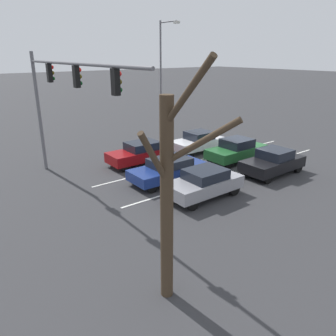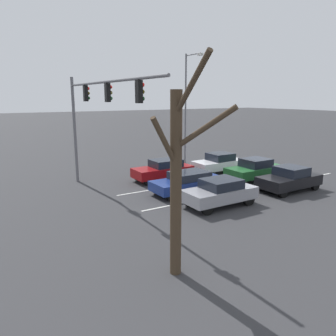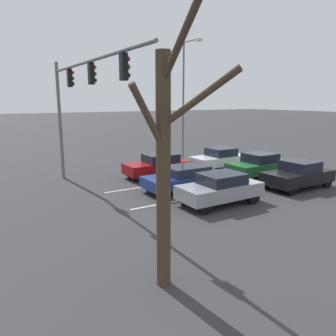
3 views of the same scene
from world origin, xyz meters
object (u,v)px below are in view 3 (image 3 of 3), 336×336
car_gray_leftlane_front (220,188)px  street_lamp_right_shoulder (185,95)px  car_navy_midlane_front (185,178)px  car_white_rightlane_second (220,158)px  car_black_leftlane_second (298,175)px  traffic_signal_gantry (77,92)px  bare_tree_near (166,161)px  car_maroon_rightlane_front (158,165)px  car_darkgreen_midlane_second (260,165)px

car_gray_leftlane_front → street_lamp_right_shoulder: bearing=-25.0°
car_gray_leftlane_front → car_navy_midlane_front: 2.91m
car_gray_leftlane_front → car_white_rightlane_second: 8.25m
car_navy_midlane_front → car_black_leftlane_second: car_black_leftlane_second is taller
traffic_signal_gantry → bare_tree_near: 10.35m
car_gray_leftlane_front → bare_tree_near: bearing=128.8°
car_black_leftlane_second → traffic_signal_gantry: (5.42, 10.80, 4.58)m
street_lamp_right_shoulder → car_white_rightlane_second: bearing=-167.1°
bare_tree_near → traffic_signal_gantry: bearing=-4.7°
car_navy_midlane_front → car_white_rightlane_second: 6.35m
car_white_rightlane_second → bare_tree_near: bare_tree_near is taller
traffic_signal_gantry → bare_tree_near: size_ratio=1.74×
car_gray_leftlane_front → traffic_signal_gantry: (5.40, 5.05, 4.56)m
car_maroon_rightlane_front → street_lamp_right_shoulder: size_ratio=0.46×
car_white_rightlane_second → street_lamp_right_shoulder: (3.40, 0.78, 4.54)m
car_black_leftlane_second → bare_tree_near: size_ratio=0.59×
car_darkgreen_midlane_second → car_white_rightlane_second: (3.22, 0.65, 0.01)m
car_navy_midlane_front → car_maroon_rightlane_front: 3.66m
car_black_leftlane_second → car_darkgreen_midlane_second: 3.12m
car_maroon_rightlane_front → traffic_signal_gantry: 7.16m
car_maroon_rightlane_front → car_black_leftlane_second: 8.51m
traffic_signal_gantry → car_darkgreen_midlane_second: bearing=-101.8°
car_navy_midlane_front → bare_tree_near: size_ratio=0.66×
car_navy_midlane_front → car_darkgreen_midlane_second: size_ratio=1.06×
car_maroon_rightlane_front → car_white_rightlane_second: (-0.23, -4.99, 0.02)m
car_maroon_rightlane_front → traffic_signal_gantry: bearing=102.0°
street_lamp_right_shoulder → car_gray_leftlane_front: bearing=155.0°
car_navy_midlane_front → car_gray_leftlane_front: bearing=-179.1°
car_darkgreen_midlane_second → street_lamp_right_shoulder: (6.62, 1.42, 4.55)m
car_navy_midlane_front → bare_tree_near: 9.99m
car_navy_midlane_front → car_white_rightlane_second: size_ratio=1.12×
street_lamp_right_shoulder → bare_tree_near: bearing=144.2°
car_maroon_rightlane_front → car_darkgreen_midlane_second: size_ratio=0.98×
car_darkgreen_midlane_second → car_navy_midlane_front: bearing=91.8°
car_maroon_rightlane_front → car_white_rightlane_second: bearing=-92.6°
car_gray_leftlane_front → car_navy_midlane_front: car_gray_leftlane_front is taller
car_gray_leftlane_front → car_white_rightlane_second: size_ratio=0.98×
traffic_signal_gantry → car_maroon_rightlane_front: bearing=-78.0°
traffic_signal_gantry → car_black_leftlane_second: bearing=-116.7°
car_black_leftlane_second → traffic_signal_gantry: bearing=63.3°
car_navy_midlane_front → car_darkgreen_midlane_second: (0.19, -6.00, 0.06)m
car_darkgreen_midlane_second → car_white_rightlane_second: car_darkgreen_midlane_second is taller
car_gray_leftlane_front → car_maroon_rightlane_front: size_ratio=0.95×
car_gray_leftlane_front → car_maroon_rightlane_front: car_gray_leftlane_front is taller
street_lamp_right_shoulder → bare_tree_near: 17.91m
traffic_signal_gantry → street_lamp_right_shoulder: street_lamp_right_shoulder is taller
traffic_signal_gantry → bare_tree_near: (-10.13, 0.83, -1.91)m
car_darkgreen_midlane_second → street_lamp_right_shoulder: 8.16m
car_maroon_rightlane_front → traffic_signal_gantry: size_ratio=0.35×
car_navy_midlane_front → street_lamp_right_shoulder: bearing=-33.9°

